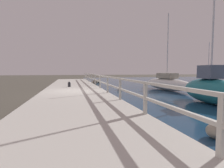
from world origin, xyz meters
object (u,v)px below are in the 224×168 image
at_px(sailboat_green, 208,76).
at_px(sailboat_white, 167,83).
at_px(mooring_bollard, 69,84).
at_px(sailboat_teal, 210,89).

bearing_deg(sailboat_green, sailboat_white, -121.42).
distance_m(mooring_bollard, sailboat_green, 25.89).
relative_size(mooring_bollard, sailboat_teal, 0.06).
distance_m(sailboat_green, sailboat_white, 19.93).
bearing_deg(sailboat_white, sailboat_teal, -107.85).
bearing_deg(sailboat_white, mooring_bollard, 157.78).
relative_size(mooring_bollard, sailboat_green, 0.07).
height_order(sailboat_green, sailboat_white, sailboat_green).
bearing_deg(mooring_bollard, sailboat_white, -15.06).
height_order(mooring_bollard, sailboat_teal, sailboat_teal).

